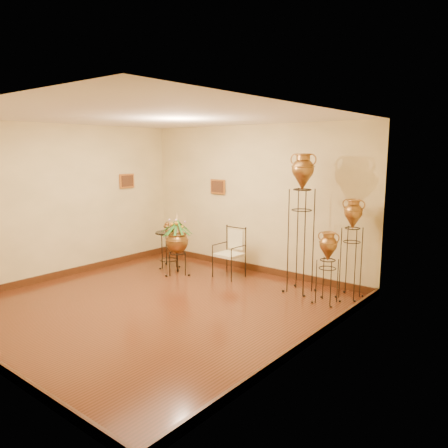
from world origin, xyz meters
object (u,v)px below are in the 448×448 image
Objects in this scene: amphora_tall at (301,222)px; side_table at (168,249)px; planter_urn at (177,239)px; armchair at (229,253)px; amphora_mid at (352,248)px.

amphora_tall is 2.54× the size of side_table.
amphora_tall is 1.88× the size of planter_urn.
armchair is (0.85, 0.49, -0.22)m from planter_urn.
amphora_mid is at bearing 18.05° from amphora_tall.
amphora_mid reaches higher than planter_urn.
amphora_tall is at bearing 5.56° from side_table.
amphora_mid is at bearing 8.30° from side_table.
amphora_tall is 1.61m from armchair.
planter_urn reaches higher than armchair.
amphora_tall is at bearing 13.59° from planter_urn.
side_table is (-2.83, -0.28, -0.80)m from amphora_tall.
planter_urn is (-3.06, -0.80, -0.12)m from amphora_mid.
planter_urn is (-2.30, -0.56, -0.49)m from amphora_tall.
amphora_mid is at bearing 9.43° from armchair.
amphora_tall is 0.89m from amphora_mid.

